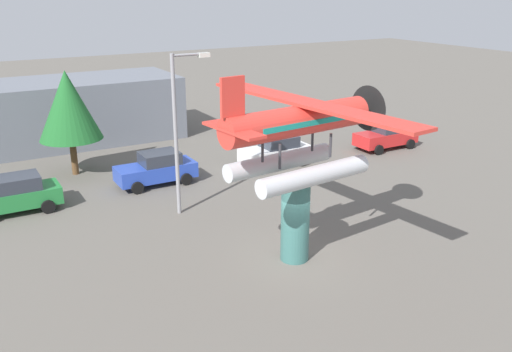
{
  "coord_description": "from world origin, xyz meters",
  "views": [
    {
      "loc": [
        -10.98,
        -16.07,
        10.12
      ],
      "look_at": [
        0.0,
        3.0,
        2.53
      ],
      "focal_mm": 38.84,
      "sensor_mm": 36.0,
      "label": 1
    }
  ],
  "objects_px": {
    "floatplane_monument": "(300,133)",
    "car_distant_red": "(387,135)",
    "car_far_white": "(276,151)",
    "streetlight_primary": "(179,123)",
    "storefront_building": "(73,111)",
    "display_pedestal": "(295,219)",
    "tree_east": "(68,105)",
    "car_near_green": "(14,195)",
    "car_mid_blue": "(157,168)"
  },
  "relations": [
    {
      "from": "display_pedestal",
      "to": "storefront_building",
      "type": "relative_size",
      "value": 0.24
    },
    {
      "from": "car_far_white",
      "to": "storefront_building",
      "type": "relative_size",
      "value": 0.3
    },
    {
      "from": "display_pedestal",
      "to": "storefront_building",
      "type": "height_order",
      "value": "storefront_building"
    },
    {
      "from": "display_pedestal",
      "to": "tree_east",
      "type": "xyz_separation_m",
      "value": [
        -5.03,
        14.76,
        2.25
      ]
    },
    {
      "from": "car_mid_blue",
      "to": "car_far_white",
      "type": "distance_m",
      "value": 7.27
    },
    {
      "from": "storefront_building",
      "to": "tree_east",
      "type": "relative_size",
      "value": 2.39
    },
    {
      "from": "floatplane_monument",
      "to": "car_far_white",
      "type": "relative_size",
      "value": 2.49
    },
    {
      "from": "floatplane_monument",
      "to": "display_pedestal",
      "type": "bearing_deg",
      "value": -180.0
    },
    {
      "from": "streetlight_primary",
      "to": "storefront_building",
      "type": "distance_m",
      "value": 15.69
    },
    {
      "from": "tree_east",
      "to": "floatplane_monument",
      "type": "bearing_deg",
      "value": -70.72
    },
    {
      "from": "tree_east",
      "to": "car_near_green",
      "type": "bearing_deg",
      "value": -130.86
    },
    {
      "from": "car_mid_blue",
      "to": "car_far_white",
      "type": "xyz_separation_m",
      "value": [
        7.26,
        -0.38,
        0.0
      ]
    },
    {
      "from": "car_near_green",
      "to": "car_mid_blue",
      "type": "distance_m",
      "value": 7.15
    },
    {
      "from": "display_pedestal",
      "to": "car_mid_blue",
      "type": "bearing_deg",
      "value": 98.35
    },
    {
      "from": "car_distant_red",
      "to": "car_near_green",
      "type": "bearing_deg",
      "value": -1.31
    },
    {
      "from": "car_near_green",
      "to": "tree_east",
      "type": "xyz_separation_m",
      "value": [
        3.71,
        4.29,
        3.06
      ]
    },
    {
      "from": "car_near_green",
      "to": "floatplane_monument",
      "type": "bearing_deg",
      "value": 130.3
    },
    {
      "from": "streetlight_primary",
      "to": "tree_east",
      "type": "height_order",
      "value": "streetlight_primary"
    },
    {
      "from": "car_near_green",
      "to": "streetlight_primary",
      "type": "height_order",
      "value": "streetlight_primary"
    },
    {
      "from": "floatplane_monument",
      "to": "car_far_white",
      "type": "height_order",
      "value": "floatplane_monument"
    },
    {
      "from": "car_distant_red",
      "to": "streetlight_primary",
      "type": "distance_m",
      "value": 16.46
    },
    {
      "from": "car_near_green",
      "to": "car_mid_blue",
      "type": "xyz_separation_m",
      "value": [
        7.14,
        0.38,
        0.0
      ]
    },
    {
      "from": "car_near_green",
      "to": "storefront_building",
      "type": "relative_size",
      "value": 0.3
    },
    {
      "from": "car_far_white",
      "to": "storefront_building",
      "type": "distance_m",
      "value": 14.71
    },
    {
      "from": "car_near_green",
      "to": "tree_east",
      "type": "distance_m",
      "value": 6.44
    },
    {
      "from": "car_far_white",
      "to": "streetlight_primary",
      "type": "relative_size",
      "value": 0.57
    },
    {
      "from": "display_pedestal",
      "to": "car_far_white",
      "type": "relative_size",
      "value": 0.8
    },
    {
      "from": "car_mid_blue",
      "to": "car_distant_red",
      "type": "xyz_separation_m",
      "value": [
        15.42,
        -0.89,
        0.0
      ]
    },
    {
      "from": "car_far_white",
      "to": "car_distant_red",
      "type": "distance_m",
      "value": 8.18
    },
    {
      "from": "car_near_green",
      "to": "car_far_white",
      "type": "bearing_deg",
      "value": 179.99
    },
    {
      "from": "car_far_white",
      "to": "car_distant_red",
      "type": "height_order",
      "value": "same"
    },
    {
      "from": "car_near_green",
      "to": "car_distant_red",
      "type": "height_order",
      "value": "same"
    },
    {
      "from": "floatplane_monument",
      "to": "car_distant_red",
      "type": "xyz_separation_m",
      "value": [
        13.7,
        9.94,
        -4.16
      ]
    },
    {
      "from": "car_mid_blue",
      "to": "floatplane_monument",
      "type": "bearing_deg",
      "value": 99.03
    },
    {
      "from": "floatplane_monument",
      "to": "tree_east",
      "type": "xyz_separation_m",
      "value": [
        -5.16,
        14.74,
        -1.1
      ]
    },
    {
      "from": "display_pedestal",
      "to": "floatplane_monument",
      "type": "distance_m",
      "value": 3.36
    },
    {
      "from": "car_near_green",
      "to": "storefront_building",
      "type": "bearing_deg",
      "value": -114.93
    },
    {
      "from": "streetlight_primary",
      "to": "car_near_green",
      "type": "bearing_deg",
      "value": 150.07
    },
    {
      "from": "display_pedestal",
      "to": "floatplane_monument",
      "type": "relative_size",
      "value": 0.32
    },
    {
      "from": "car_mid_blue",
      "to": "tree_east",
      "type": "bearing_deg",
      "value": -48.72
    },
    {
      "from": "floatplane_monument",
      "to": "car_distant_red",
      "type": "bearing_deg",
      "value": 29.56
    },
    {
      "from": "car_distant_red",
      "to": "floatplane_monument",
      "type": "bearing_deg",
      "value": 35.96
    },
    {
      "from": "car_mid_blue",
      "to": "streetlight_primary",
      "type": "distance_m",
      "value": 5.52
    },
    {
      "from": "display_pedestal",
      "to": "car_distant_red",
      "type": "bearing_deg",
      "value": 35.75
    },
    {
      "from": "display_pedestal",
      "to": "car_distant_red",
      "type": "height_order",
      "value": "display_pedestal"
    },
    {
      "from": "car_near_green",
      "to": "tree_east",
      "type": "height_order",
      "value": "tree_east"
    },
    {
      "from": "floatplane_monument",
      "to": "car_distant_red",
      "type": "height_order",
      "value": "floatplane_monument"
    },
    {
      "from": "car_mid_blue",
      "to": "streetlight_primary",
      "type": "bearing_deg",
      "value": 85.78
    },
    {
      "from": "storefront_building",
      "to": "car_mid_blue",
      "type": "bearing_deg",
      "value": -80.92
    },
    {
      "from": "car_far_white",
      "to": "tree_east",
      "type": "bearing_deg",
      "value": -21.86
    }
  ]
}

